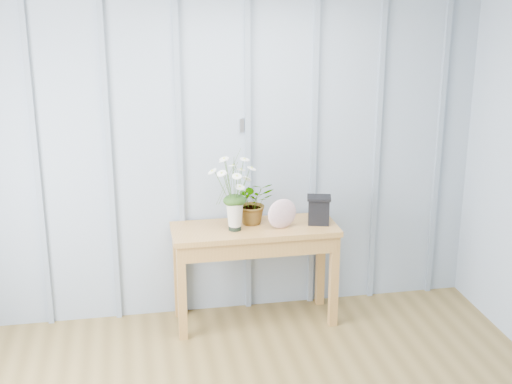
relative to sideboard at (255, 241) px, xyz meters
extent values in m
cube|color=#91A0B2|center=(-0.26, 0.25, 0.61)|extent=(4.00, 0.01, 2.50)
cube|color=#B5B5BA|center=(-0.05, 0.24, 0.81)|extent=(0.03, 0.01, 0.10)
cube|color=gray|center=(-1.51, 0.24, 0.61)|extent=(0.04, 0.03, 2.50)
cube|color=gray|center=(-1.01, 0.24, 0.61)|extent=(0.04, 0.03, 2.50)
cube|color=gray|center=(-0.51, 0.24, 0.61)|extent=(0.04, 0.03, 2.50)
cube|color=gray|center=(-0.01, 0.24, 0.61)|extent=(0.04, 0.03, 2.50)
cube|color=gray|center=(0.49, 0.24, 0.61)|extent=(0.04, 0.03, 2.50)
cube|color=gray|center=(0.99, 0.24, 0.61)|extent=(0.04, 0.03, 2.50)
cube|color=gray|center=(1.49, 0.24, 0.61)|extent=(0.04, 0.03, 2.50)
cube|color=#A17136|center=(0.00, 0.00, 0.09)|extent=(1.20, 0.45, 0.04)
cube|color=#A17136|center=(0.00, 0.00, 0.01)|extent=(1.13, 0.42, 0.12)
cube|color=#A17136|center=(-0.55, -0.18, -0.28)|extent=(0.06, 0.06, 0.71)
cube|color=#A17136|center=(0.55, -0.18, -0.28)|extent=(0.06, 0.06, 0.71)
cube|color=#A17136|center=(-0.55, 0.18, -0.28)|extent=(0.06, 0.06, 0.71)
cube|color=#A17136|center=(0.55, 0.18, -0.28)|extent=(0.06, 0.06, 0.71)
cylinder|color=black|center=(-0.15, -0.04, 0.14)|extent=(0.09, 0.09, 0.06)
cone|color=beige|center=(-0.15, -0.04, 0.23)|extent=(0.17, 0.17, 0.21)
ellipsoid|color=#193B11|center=(-0.15, -0.04, 0.34)|extent=(0.17, 0.14, 0.09)
imported|color=#193B11|center=(0.00, 0.08, 0.28)|extent=(0.30, 0.27, 0.32)
ellipsoid|color=#985874|center=(0.19, -0.06, 0.23)|extent=(0.23, 0.10, 0.22)
cube|color=black|center=(0.47, -0.02, 0.21)|extent=(0.18, 0.15, 0.19)
cube|color=black|center=(0.47, -0.02, 0.31)|extent=(0.20, 0.17, 0.02)
camera|label=1|loc=(-0.89, -4.76, 1.92)|focal=50.00mm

